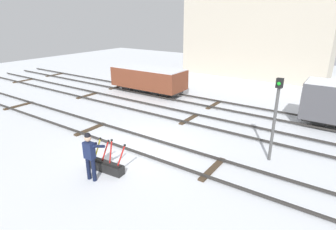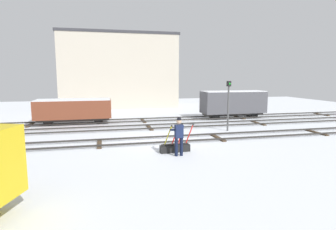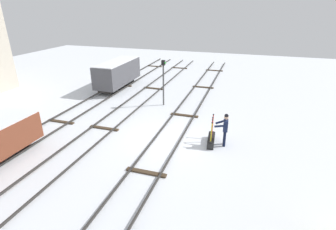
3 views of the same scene
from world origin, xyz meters
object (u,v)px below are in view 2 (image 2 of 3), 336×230
Objects in this scene: rail_worker at (179,134)px; switch_lever_frame at (175,147)px; freight_car_near_switch at (74,109)px; freight_car_far_end at (233,103)px; signal_post at (228,100)px.

switch_lever_frame is at bearing 83.94° from rail_worker.
rail_worker is at bearing -96.06° from switch_lever_frame.
freight_car_far_end is (13.67, -0.00, 0.24)m from freight_car_near_switch.
switch_lever_frame is at bearing -60.44° from freight_car_near_switch.
freight_car_near_switch reaches higher than rail_worker.
freight_car_far_end reaches higher than freight_car_near_switch.
signal_post is at bearing -27.59° from freight_car_near_switch.
rail_worker is 0.33× the size of freight_car_far_end.
signal_post reaches higher than freight_car_near_switch.
freight_car_far_end is (7.96, 10.56, 0.34)m from rail_worker.
freight_car_near_switch is at bearing 113.22° from rail_worker.
freight_car_near_switch is (-10.63, 5.43, -0.97)m from signal_post.
signal_post is 0.60× the size of freight_car_far_end.
freight_car_far_end is (7.95, 9.87, 1.16)m from switch_lever_frame.
switch_lever_frame is at bearing -129.40° from freight_car_far_end.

